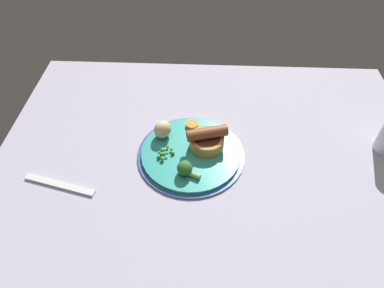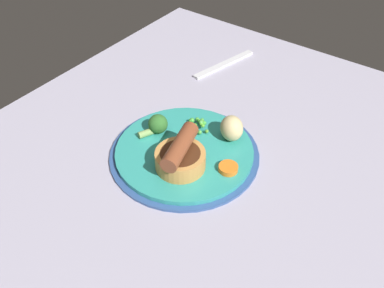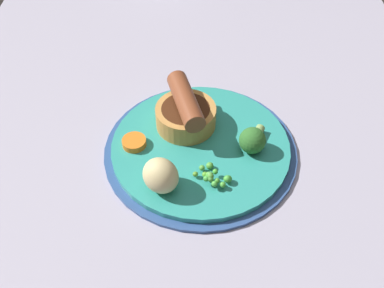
{
  "view_description": "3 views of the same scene",
  "coord_description": "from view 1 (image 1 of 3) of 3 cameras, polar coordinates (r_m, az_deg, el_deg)",
  "views": [
    {
      "loc": [
        -2.18,
        -58.54,
        68.46
      ],
      "look_at": [
        -4.88,
        0.48,
        5.78
      ],
      "focal_mm": 32.0,
      "sensor_mm": 36.0,
      "label": 1
    },
    {
      "loc": [
        40.33,
        33.9,
        56.56
      ],
      "look_at": [
        -5.13,
        0.88,
        6.53
      ],
      "focal_mm": 40.0,
      "sensor_mm": 36.0,
      "label": 2
    },
    {
      "loc": [
        -46.06,
        0.63,
        48.33
      ],
      "look_at": [
        -6.7,
        0.42,
        6.1
      ],
      "focal_mm": 40.0,
      "sensor_mm": 36.0,
      "label": 3
    }
  ],
  "objects": [
    {
      "name": "broccoli_floret_near",
      "position": [
        0.8,
        -1.08,
        -4.14
      ],
      "size": [
        5.78,
        4.12,
        3.69
      ],
      "rotation": [
        0.0,
        0.0,
        2.71
      ],
      "color": "#2D6628",
      "rests_on": "dinner_plate"
    },
    {
      "name": "pea_pile",
      "position": [
        0.85,
        -4.61,
        -1.45
      ],
      "size": [
        4.28,
        5.05,
        1.81
      ],
      "color": "#45913B",
      "rests_on": "dinner_plate"
    },
    {
      "name": "carrot_slice_0",
      "position": [
        0.92,
        0.01,
        3.24
      ],
      "size": [
        4.33,
        4.33,
        1.01
      ],
      "primitive_type": "cylinder",
      "rotation": [
        0.0,
        0.0,
        2.79
      ],
      "color": "orange",
      "rests_on": "dinner_plate"
    },
    {
      "name": "potato_chunk_0",
      "position": [
        0.89,
        -4.93,
        2.43
      ],
      "size": [
        6.23,
        6.33,
        4.77
      ],
      "primitive_type": "ellipsoid",
      "rotation": [
        0.0,
        0.0,
        0.9
      ],
      "color": "#CCB77F",
      "rests_on": "dinner_plate"
    },
    {
      "name": "dining_table",
      "position": [
        0.89,
        3.13,
        -2.22
      ],
      "size": [
        110.0,
        80.0,
        3.0
      ],
      "primitive_type": "cube",
      "color": "#9E99AD",
      "rests_on": "ground"
    },
    {
      "name": "sausage_pudding",
      "position": [
        0.86,
        2.49,
        0.78
      ],
      "size": [
        10.57,
        8.71,
        6.1
      ],
      "rotation": [
        0.0,
        0.0,
        3.41
      ],
      "color": "#BC8442",
      "rests_on": "dinner_plate"
    },
    {
      "name": "dinner_plate",
      "position": [
        0.87,
        -0.18,
        -1.61
      ],
      "size": [
        27.31,
        27.31,
        1.4
      ],
      "color": "#2D4C84",
      "rests_on": "dining_table"
    },
    {
      "name": "fork",
      "position": [
        0.87,
        -21.21,
        -6.37
      ],
      "size": [
        17.86,
        5.86,
        0.6
      ],
      "primitive_type": "cube",
      "rotation": [
        0.0,
        0.0,
        -0.24
      ],
      "color": "silver",
      "rests_on": "dining_table"
    }
  ]
}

